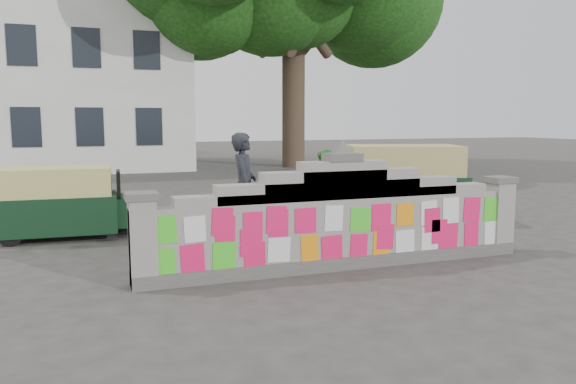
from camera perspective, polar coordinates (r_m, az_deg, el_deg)
name	(u,v)px	position (r m, az deg, el deg)	size (l,w,h in m)	color
ground	(341,267)	(8.95, 5.40, -7.64)	(100.00, 100.00, 0.00)	#383533
parapet_wall	(342,221)	(8.78, 5.48, -2.91)	(6.48, 0.44, 2.01)	#4C4C49
building	(5,83)	(29.99, -26.77, 9.88)	(16.00, 10.00, 8.90)	silver
cyclist_bike	(244,221)	(9.91, -4.45, -2.93)	(0.72, 2.06, 1.08)	black
cyclist_rider	(244,200)	(9.85, -4.48, -0.77)	(0.67, 0.44, 1.84)	#21232A
pedestrian	(325,190)	(11.81, 3.78, 0.21)	(0.82, 0.64, 1.68)	#2A9227
rickshaw_left	(63,202)	(11.78, -21.93, -0.91)	(2.55, 1.29, 1.39)	black
rickshaw_right	(399,182)	(12.97, 11.18, 0.99)	(3.22, 2.19, 1.73)	black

